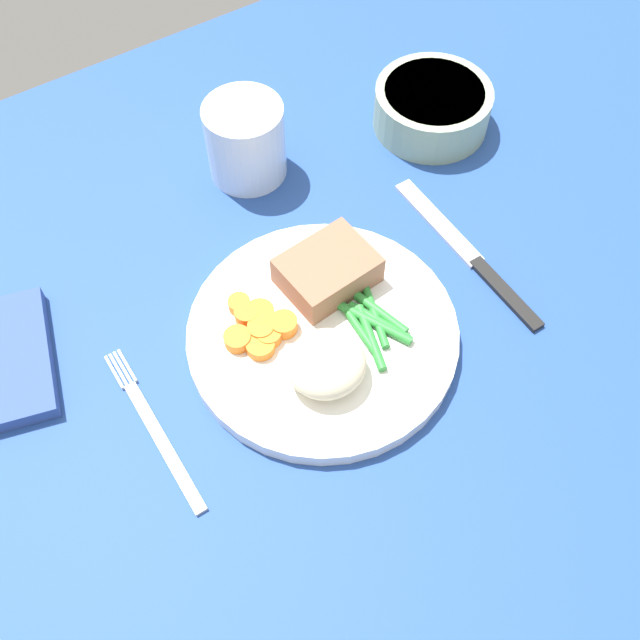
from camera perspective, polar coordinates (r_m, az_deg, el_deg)
name	(u,v)px	position (r cm, az deg, el deg)	size (l,w,h in cm)	color
dining_table	(332,340)	(66.09, 0.90, -1.55)	(120.00, 90.00, 2.00)	#234793
dinner_plate	(320,331)	(64.46, 0.00, -0.86)	(23.57, 23.57, 1.60)	white
meat_portion	(328,270)	(65.22, 0.59, 3.85)	(8.02, 6.16, 3.06)	#936047
mashed_potatoes	(326,364)	(59.82, 0.49, -3.40)	(6.61, 6.35, 3.66)	beige
carrot_slices	(258,326)	(63.31, -4.78, -0.48)	(6.39, 6.84, 1.27)	orange
green_beans	(371,318)	(63.91, 3.99, 0.13)	(4.85, 9.65, 0.82)	#2D8C38
fork	(155,429)	(62.29, -12.65, -8.20)	(1.44, 16.60, 0.40)	silver
knife	(469,255)	(71.32, 11.46, 4.92)	(1.70, 20.50, 0.64)	black
water_glass	(246,145)	(75.26, -5.73, 13.30)	(7.85, 7.85, 8.01)	silver
salad_bowl	(432,106)	(81.24, 8.67, 16.05)	(12.19, 12.19, 4.53)	#99B28C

